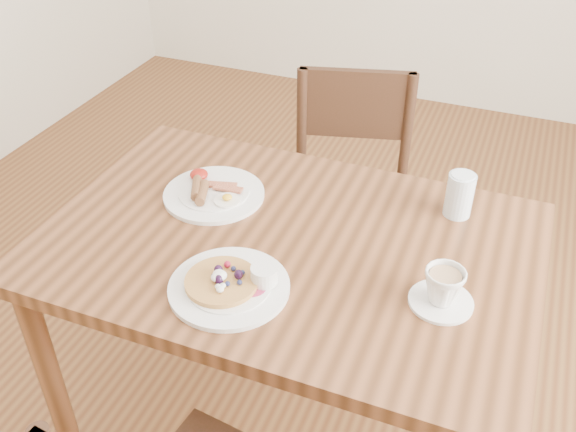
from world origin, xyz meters
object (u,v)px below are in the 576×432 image
(dining_table, at_px, (288,270))
(breakfast_plate, at_px, (212,192))
(chair_far, at_px, (349,192))
(pancake_plate, at_px, (231,284))
(teacup_saucer, at_px, (443,289))
(water_glass, at_px, (459,195))

(dining_table, xyz_separation_m, breakfast_plate, (-0.26, 0.10, 0.11))
(chair_far, relative_size, pancake_plate, 3.26)
(dining_table, xyz_separation_m, pancake_plate, (-0.05, -0.21, 0.11))
(chair_far, distance_m, breakfast_plate, 0.64)
(teacup_saucer, bearing_deg, dining_table, 167.47)
(breakfast_plate, distance_m, teacup_saucer, 0.67)
(pancake_plate, bearing_deg, breakfast_plate, 123.45)
(teacup_saucer, bearing_deg, breakfast_plate, 163.84)
(teacup_saucer, distance_m, water_glass, 0.35)
(teacup_saucer, bearing_deg, water_glass, 94.28)
(breakfast_plate, xyz_separation_m, water_glass, (0.62, 0.16, 0.05))
(pancake_plate, distance_m, teacup_saucer, 0.46)
(chair_far, bearing_deg, dining_table, 77.23)
(chair_far, xyz_separation_m, pancake_plate, (-0.03, -0.84, 0.27))
(pancake_plate, distance_m, water_glass, 0.63)
(dining_table, relative_size, breakfast_plate, 4.44)
(chair_far, distance_m, pancake_plate, 0.89)
(breakfast_plate, relative_size, teacup_saucer, 1.93)
(pancake_plate, bearing_deg, chair_far, 88.15)
(water_glass, bearing_deg, chair_far, 136.35)
(chair_far, bearing_deg, breakfast_plate, 51.10)
(dining_table, relative_size, teacup_saucer, 8.57)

